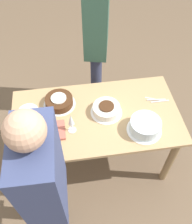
% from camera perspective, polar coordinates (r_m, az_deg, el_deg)
% --- Properties ---
extents(ground_plane, '(12.00, 12.00, 0.00)m').
position_cam_1_polar(ground_plane, '(2.79, 0.00, -10.44)').
color(ground_plane, brown).
extents(dining_table, '(1.46, 0.79, 0.76)m').
position_cam_1_polar(dining_table, '(2.26, 0.00, -2.79)').
color(dining_table, tan).
rests_on(dining_table, ground_plane).
extents(cake_center_white, '(0.28, 0.28, 0.09)m').
position_cam_1_polar(cake_center_white, '(2.15, 2.39, 0.61)').
color(cake_center_white, white).
rests_on(cake_center_white, dining_table).
extents(cake_front_chocolate, '(0.29, 0.29, 0.09)m').
position_cam_1_polar(cake_front_chocolate, '(2.23, -8.43, 2.42)').
color(cake_front_chocolate, white).
rests_on(cake_front_chocolate, dining_table).
extents(cake_back_decorated, '(0.29, 0.29, 0.11)m').
position_cam_1_polar(cake_back_decorated, '(2.06, 11.13, -3.19)').
color(cake_back_decorated, white).
rests_on(cake_back_decorated, dining_table).
extents(wine_glass_near, '(0.07, 0.07, 0.24)m').
position_cam_1_polar(wine_glass_near, '(1.98, -17.02, -3.37)').
color(wine_glass_near, silver).
rests_on(wine_glass_near, dining_table).
extents(wine_glass_far, '(0.07, 0.07, 0.20)m').
position_cam_1_polar(wine_glass_far, '(1.97, -5.72, -1.96)').
color(wine_glass_far, silver).
rests_on(wine_glass_far, dining_table).
extents(dessert_plate_right, '(0.18, 0.18, 0.01)m').
position_cam_1_polar(dessert_plate_right, '(2.26, -15.26, 0.18)').
color(dessert_plate_right, silver).
rests_on(dessert_plate_right, dining_table).
extents(fork_pile, '(0.21, 0.08, 0.01)m').
position_cam_1_polar(fork_pile, '(2.33, 13.74, 2.69)').
color(fork_pile, silver).
rests_on(fork_pile, dining_table).
extents(napkin_stack, '(0.18, 0.19, 0.02)m').
position_cam_1_polar(napkin_stack, '(2.08, -9.60, -4.25)').
color(napkin_stack, '#B75B4C').
rests_on(napkin_stack, dining_table).
extents(person_cutting, '(0.30, 0.44, 1.76)m').
position_cam_1_polar(person_cutting, '(2.53, 0.11, 17.98)').
color(person_cutting, '#2D334C').
rests_on(person_cutting, ground_plane).
extents(person_watching, '(0.23, 0.40, 1.69)m').
position_cam_1_polar(person_watching, '(1.58, -11.33, -16.05)').
color(person_watching, '#2D334C').
rests_on(person_watching, ground_plane).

